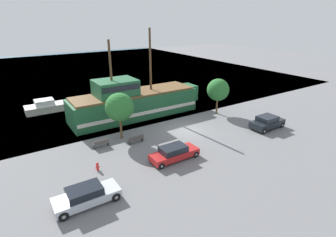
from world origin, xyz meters
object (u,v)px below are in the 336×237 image
parked_car_curb_rear (174,153)px  moored_boat_dockside (48,107)px  bench_promenade_west (101,143)px  parked_car_curb_front (86,196)px  bench_promenade_east (136,139)px  parked_car_curb_mid (267,122)px  pirate_ship (134,102)px  fire_hydrant (97,166)px

parked_car_curb_rear → moored_boat_dockside: bearing=109.3°
bench_promenade_west → moored_boat_dockside: bearing=99.4°
parked_car_curb_front → bench_promenade_east: bearing=43.4°
parked_car_curb_rear → bench_promenade_west: 7.89m
parked_car_curb_mid → parked_car_curb_rear: parked_car_curb_mid is taller
pirate_ship → bench_promenade_east: (-3.48, -7.52, -1.57)m
moored_boat_dockside → parked_car_curb_front: 23.07m
bench_promenade_west → bench_promenade_east: bearing=-16.5°
moored_boat_dockside → parked_car_curb_mid: bearing=-45.2°
parked_car_curb_front → bench_promenade_east: 10.14m
fire_hydrant → bench_promenade_west: (1.78, 4.07, 0.02)m
bench_promenade_east → moored_boat_dockside: bearing=110.4°
bench_promenade_west → parked_car_curb_mid: bearing=-18.2°
moored_boat_dockside → parked_car_curb_front: moored_boat_dockside is taller
parked_car_curb_mid → parked_car_curb_rear: 13.61m
moored_boat_dockside → bench_promenade_east: moored_boat_dockside is taller
fire_hydrant → bench_promenade_east: bearing=30.1°
parked_car_curb_mid → parked_car_curb_rear: (-13.61, -0.06, -0.09)m
fire_hydrant → bench_promenade_west: 4.44m
moored_boat_dockside → parked_car_curb_rear: moored_boat_dockside is taller
parked_car_curb_front → fire_hydrant: (2.12, 3.91, -0.30)m
parked_car_curb_mid → bench_promenade_west: bearing=161.8°
moored_boat_dockside → parked_car_curb_rear: (7.41, -21.20, 0.02)m
moored_boat_dockside → bench_promenade_west: size_ratio=3.79×
pirate_ship → parked_car_curb_mid: 17.15m
fire_hydrant → bench_promenade_east: (5.25, 3.04, 0.03)m
pirate_ship → parked_car_curb_front: size_ratio=3.96×
moored_boat_dockside → fire_hydrant: bearing=-87.9°
fire_hydrant → moored_boat_dockside: bearing=92.1°
moored_boat_dockside → parked_car_curb_mid: size_ratio=1.42×
parked_car_curb_rear → bench_promenade_west: parked_car_curb_rear is taller
bench_promenade_west → pirate_ship: bearing=43.1°
parked_car_curb_front → parked_car_curb_rear: bearing=11.7°
parked_car_curb_rear → fire_hydrant: parked_car_curb_rear is taller
moored_boat_dockside → parked_car_curb_mid: (21.02, -21.13, 0.11)m
fire_hydrant → bench_promenade_west: bearing=66.4°
moored_boat_dockside → parked_car_curb_rear: size_ratio=1.30×
moored_boat_dockside → parked_car_curb_mid: 29.81m
parked_car_curb_front → fire_hydrant: parked_car_curb_front is taller
parked_car_curb_front → fire_hydrant: bearing=61.5°
parked_car_curb_mid → fire_hydrant: parked_car_curb_mid is taller
parked_car_curb_front → parked_car_curb_rear: parked_car_curb_front is taller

